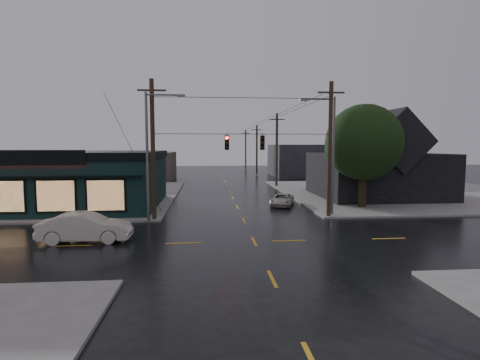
{
  "coord_description": "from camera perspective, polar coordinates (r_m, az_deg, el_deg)",
  "views": [
    {
      "loc": [
        -2.62,
        -20.77,
        5.47
      ],
      "look_at": [
        -0.27,
        6.11,
        2.97
      ],
      "focal_mm": 28.0,
      "sensor_mm": 36.0,
      "label": 1
    }
  ],
  "objects": [
    {
      "name": "utility_pole_far_b",
      "position": [
        69.59,
        2.56,
        0.78
      ],
      "size": [
        2.0,
        0.32,
        9.15
      ],
      "primitive_type": null,
      "color": "black",
      "rests_on": "ground"
    },
    {
      "name": "sidewalk_nw",
      "position": [
        44.65,
        -27.88,
        -2.27
      ],
      "size": [
        28.0,
        28.0,
        0.15
      ],
      "primitive_type": "cube",
      "color": "slate",
      "rests_on": "ground"
    },
    {
      "name": "ne_building",
      "position": [
        41.69,
        20.05,
        3.6
      ],
      "size": [
        12.6,
        11.6,
        8.75
      ],
      "color": "black",
      "rests_on": "ground"
    },
    {
      "name": "streetlight_ne",
      "position": [
        30.08,
        13.81,
        -5.34
      ],
      "size": [
        5.4,
        0.3,
        9.15
      ],
      "primitive_type": null,
      "color": "#5C5D60",
      "rests_on": "ground"
    },
    {
      "name": "utility_pole_far_c",
      "position": [
        89.4,
        0.87,
        1.79
      ],
      "size": [
        2.0,
        0.32,
        9.15
      ],
      "primitive_type": null,
      "color": "black",
      "rests_on": "ground"
    },
    {
      "name": "bg_building_west",
      "position": [
        61.91,
        -15.59,
        2.07
      ],
      "size": [
        12.0,
        10.0,
        4.4
      ],
      "primitive_type": "cube",
      "color": "#3D2F2C",
      "rests_on": "ground"
    },
    {
      "name": "utility_pole_ne",
      "position": [
        29.27,
        13.33,
        -5.62
      ],
      "size": [
        2.0,
        0.32,
        10.15
      ],
      "primitive_type": null,
      "color": "black",
      "rests_on": "ground"
    },
    {
      "name": "ground_plane",
      "position": [
        21.64,
        2.16,
        -9.36
      ],
      "size": [
        160.0,
        160.0,
        0.0
      ],
      "primitive_type": "plane",
      "color": "black"
    },
    {
      "name": "utility_pole_nw",
      "position": [
        28.08,
        -12.91,
        -6.08
      ],
      "size": [
        2.0,
        0.32,
        10.15
      ],
      "primitive_type": null,
      "color": "black",
      "rests_on": "ground"
    },
    {
      "name": "streetlight_nw",
      "position": [
        27.45,
        -13.73,
        -6.36
      ],
      "size": [
        5.4,
        0.3,
        9.15
      ],
      "primitive_type": null,
      "color": "#5C5D60",
      "rests_on": "ground"
    },
    {
      "name": "suv_silver",
      "position": [
        34.21,
        6.45,
        -3.01
      ],
      "size": [
        3.0,
        4.32,
        1.1
      ],
      "primitive_type": "imported",
      "rotation": [
        0.0,
        0.0,
        -0.33
      ],
      "color": "#BBB5AC",
      "rests_on": "ground"
    },
    {
      "name": "corner_tree",
      "position": [
        33.98,
        18.34,
        5.43
      ],
      "size": [
        6.56,
        6.56,
        8.86
      ],
      "color": "black",
      "rests_on": "ground"
    },
    {
      "name": "utility_pole_far_a",
      "position": [
        49.91,
        5.57,
        -1.02
      ],
      "size": [
        2.0,
        0.32,
        9.65
      ],
      "primitive_type": null,
      "color": "black",
      "rests_on": "ground"
    },
    {
      "name": "bg_building_east",
      "position": [
        68.41,
        10.82,
        2.96
      ],
      "size": [
        14.0,
        12.0,
        5.6
      ],
      "primitive_type": "cube",
      "color": "#242429",
      "rests_on": "ground"
    },
    {
      "name": "sidewalk_ne",
      "position": [
        46.94,
        23.87,
        -1.76
      ],
      "size": [
        28.0,
        28.0,
        0.15
      ],
      "primitive_type": "cube",
      "color": "slate",
      "rests_on": "ground"
    },
    {
      "name": "pizza_shop",
      "position": [
        36.03,
        -25.07,
        0.16
      ],
      "size": [
        16.3,
        12.34,
        4.9
      ],
      "color": "black",
      "rests_on": "ground"
    },
    {
      "name": "sedan_cream",
      "position": [
        23.15,
        -22.46,
        -6.67
      ],
      "size": [
        5.08,
        1.83,
        1.67
      ],
      "primitive_type": "imported",
      "rotation": [
        0.0,
        0.0,
        1.58
      ],
      "color": "beige",
      "rests_on": "ground"
    },
    {
      "name": "span_signal_assembly",
      "position": [
        27.4,
        0.7,
        5.77
      ],
      "size": [
        13.0,
        0.48,
        1.23
      ],
      "color": "black",
      "rests_on": "ground"
    }
  ]
}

